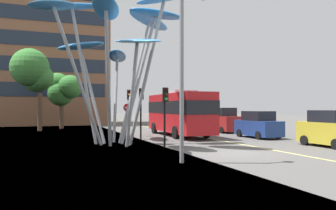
% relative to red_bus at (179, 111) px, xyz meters
% --- Properties ---
extents(ground, '(120.00, 240.00, 0.10)m').
position_rel_red_bus_xyz_m(ground, '(-1.97, -10.71, -2.05)').
color(ground, '#54514F').
extents(red_bus, '(2.96, 9.69, 3.67)m').
position_rel_red_bus_xyz_m(red_bus, '(0.00, 0.00, 0.00)').
color(red_bus, red).
rests_on(red_bus, ground).
extents(leaf_sculpture, '(10.34, 10.61, 9.19)m').
position_rel_red_bus_xyz_m(leaf_sculpture, '(-6.06, -4.43, 5.03)').
color(leaf_sculpture, '#9EA0A5').
rests_on(leaf_sculpture, ground).
extents(traffic_light_kerb_near, '(0.28, 0.42, 3.46)m').
position_rel_red_bus_xyz_m(traffic_light_kerb_near, '(-3.95, -7.52, 0.51)').
color(traffic_light_kerb_near, black).
rests_on(traffic_light_kerb_near, ground).
extents(traffic_light_kerb_far, '(0.28, 0.42, 3.68)m').
position_rel_red_bus_xyz_m(traffic_light_kerb_far, '(-3.92, -2.44, 0.67)').
color(traffic_light_kerb_far, black).
rests_on(traffic_light_kerb_far, ground).
extents(traffic_light_island_mid, '(0.28, 0.42, 3.76)m').
position_rel_red_bus_xyz_m(traffic_light_island_mid, '(-3.94, 1.12, 0.72)').
color(traffic_light_island_mid, black).
rests_on(traffic_light_island_mid, ground).
extents(car_parked_near, '(1.92, 3.87, 2.15)m').
position_rel_red_bus_xyz_m(car_parked_near, '(5.37, -10.47, -0.99)').
color(car_parked_near, gold).
rests_on(car_parked_near, ground).
extents(car_parked_mid, '(1.93, 4.08, 2.04)m').
position_rel_red_bus_xyz_m(car_parked_mid, '(4.93, -3.93, -1.05)').
color(car_parked_mid, navy).
rests_on(car_parked_mid, ground).
extents(car_parked_far, '(1.91, 4.13, 2.29)m').
position_rel_red_bus_xyz_m(car_parked_far, '(5.36, 2.14, -0.93)').
color(car_parked_far, maroon).
rests_on(car_parked_far, ground).
extents(street_lamp, '(1.34, 0.44, 7.37)m').
position_rel_red_bus_xyz_m(street_lamp, '(-4.84, -12.76, 2.69)').
color(street_lamp, gray).
rests_on(street_lamp, ground).
extents(tree_pavement_near, '(3.77, 3.88, 6.14)m').
position_rel_red_bus_xyz_m(tree_pavement_near, '(-8.39, 12.95, 2.34)').
color(tree_pavement_near, brown).
rests_on(tree_pavement_near, ground).
extents(tree_pavement_far, '(4.03, 4.57, 8.01)m').
position_rel_red_bus_xyz_m(tree_pavement_far, '(-11.27, 9.83, 3.73)').
color(tree_pavement_far, brown).
rests_on(tree_pavement_far, ground).
extents(no_entry_sign, '(0.60, 0.12, 2.60)m').
position_rel_red_bus_xyz_m(no_entry_sign, '(-4.57, -0.93, -0.27)').
color(no_entry_sign, gray).
rests_on(no_entry_sign, ground).
extents(backdrop_building, '(25.32, 11.96, 21.90)m').
position_rel_red_bus_xyz_m(backdrop_building, '(-14.60, 25.08, 8.95)').
color(backdrop_building, brown).
rests_on(backdrop_building, ground).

